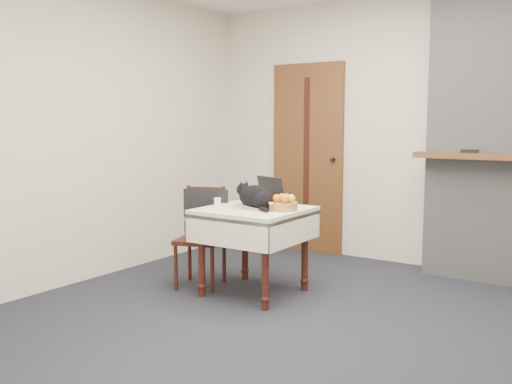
% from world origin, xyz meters
% --- Properties ---
extents(ground, '(4.50, 4.50, 0.00)m').
position_xyz_m(ground, '(0.00, 0.00, 0.00)').
color(ground, black).
rests_on(ground, ground).
extents(room_shell, '(4.52, 4.01, 2.61)m').
position_xyz_m(room_shell, '(0.00, 0.46, 1.76)').
color(room_shell, beige).
rests_on(room_shell, ground).
extents(door, '(0.82, 0.10, 2.00)m').
position_xyz_m(door, '(-1.20, 1.97, 1.00)').
color(door, brown).
rests_on(door, ground).
extents(side_table, '(0.78, 0.78, 0.70)m').
position_xyz_m(side_table, '(-0.79, 0.35, 0.59)').
color(side_table, '#36140E').
rests_on(side_table, ground).
extents(laptop, '(0.40, 0.38, 0.24)m').
position_xyz_m(laptop, '(-0.77, 0.44, 0.76)').
color(laptop, '#B7B7BC').
rests_on(laptop, side_table).
extents(cat, '(0.42, 0.27, 0.22)m').
position_xyz_m(cat, '(-0.76, 0.33, 0.79)').
color(cat, black).
rests_on(cat, side_table).
extents(cream_jar, '(0.06, 0.06, 0.07)m').
position_xyz_m(cream_jar, '(-1.11, 0.28, 0.73)').
color(cream_jar, white).
rests_on(cream_jar, side_table).
extents(pill_bottle, '(0.03, 0.03, 0.07)m').
position_xyz_m(pill_bottle, '(-0.59, 0.27, 0.74)').
color(pill_bottle, '#9F4413').
rests_on(pill_bottle, side_table).
extents(fruit_basket, '(0.22, 0.22, 0.13)m').
position_xyz_m(fruit_basket, '(-0.54, 0.39, 0.75)').
color(fruit_basket, '#A78643').
rests_on(fruit_basket, side_table).
extents(desk_clutter, '(0.12, 0.03, 0.01)m').
position_xyz_m(desk_clutter, '(-0.58, 0.37, 0.70)').
color(desk_clutter, black).
rests_on(desk_clutter, side_table).
extents(chair, '(0.48, 0.47, 0.84)m').
position_xyz_m(chair, '(-1.31, 0.34, 0.54)').
color(chair, '#36140E').
rests_on(chair, ground).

